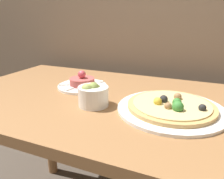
% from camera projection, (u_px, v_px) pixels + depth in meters
% --- Properties ---
extents(dining_table, '(1.35, 0.72, 0.75)m').
position_uv_depth(dining_table, '(120.00, 124.00, 0.85)').
color(dining_table, olive).
rests_on(dining_table, ground_plane).
extents(pizza_plate, '(0.35, 0.35, 0.05)m').
position_uv_depth(pizza_plate, '(171.00, 107.00, 0.71)').
color(pizza_plate, white).
rests_on(pizza_plate, dining_table).
extents(tartare_plate, '(0.21, 0.21, 0.07)m').
position_uv_depth(tartare_plate, '(82.00, 84.00, 0.94)').
color(tartare_plate, white).
rests_on(tartare_plate, dining_table).
extents(small_bowl, '(0.10, 0.10, 0.08)m').
position_uv_depth(small_bowl, '(93.00, 95.00, 0.74)').
color(small_bowl, white).
rests_on(small_bowl, dining_table).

